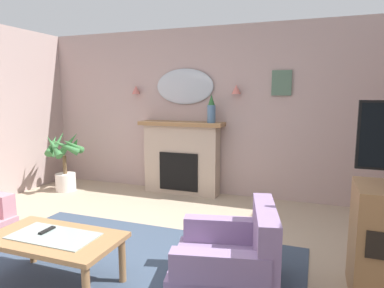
{
  "coord_description": "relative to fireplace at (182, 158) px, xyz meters",
  "views": [
    {
      "loc": [
        1.59,
        -2.11,
        1.6
      ],
      "look_at": [
        0.16,
        1.8,
        0.98
      ],
      "focal_mm": 31.64,
      "sensor_mm": 36.0,
      "label": 1
    }
  ],
  "objects": [
    {
      "name": "wall_back",
      "position": [
        0.39,
        0.22,
        0.74
      ],
      "size": [
        6.72,
        0.1,
        2.62
      ],
      "primitive_type": "cube",
      "color": "#B29993",
      "rests_on": "ground"
    },
    {
      "name": "patterned_rug",
      "position": [
        0.39,
        -2.63,
        -0.56
      ],
      "size": [
        3.2,
        2.4,
        0.01
      ],
      "primitive_type": "cube",
      "color": "#38475B",
      "rests_on": "ground"
    },
    {
      "name": "fireplace",
      "position": [
        0.0,
        0.0,
        0.0
      ],
      "size": [
        1.36,
        0.36,
        1.16
      ],
      "color": "tan",
      "rests_on": "ground"
    },
    {
      "name": "mantel_vase_centre",
      "position": [
        0.5,
        -0.03,
        0.78
      ],
      "size": [
        0.13,
        0.13,
        0.43
      ],
      "color": "#4C7093",
      "rests_on": "fireplace"
    },
    {
      "name": "wall_mirror",
      "position": [
        -0.0,
        0.14,
        1.14
      ],
      "size": [
        0.96,
        0.06,
        0.56
      ],
      "primitive_type": "ellipsoid",
      "color": "#B2BCC6"
    },
    {
      "name": "wall_sconce_left",
      "position": [
        -0.85,
        0.09,
        1.09
      ],
      "size": [
        0.14,
        0.14,
        0.14
      ],
      "primitive_type": "cone",
      "color": "#D17066"
    },
    {
      "name": "wall_sconce_right",
      "position": [
        0.85,
        0.09,
        1.09
      ],
      "size": [
        0.14,
        0.14,
        0.14
      ],
      "primitive_type": "cone",
      "color": "#D17066"
    },
    {
      "name": "framed_picture",
      "position": [
        1.5,
        0.15,
        1.18
      ],
      "size": [
        0.28,
        0.03,
        0.36
      ],
      "primitive_type": "cube",
      "color": "#4C6B56"
    },
    {
      "name": "coffee_table",
      "position": [
        0.02,
        -2.86,
        -0.19
      ],
      "size": [
        1.1,
        0.6,
        0.45
      ],
      "color": "olive",
      "rests_on": "ground"
    },
    {
      "name": "tv_remote",
      "position": [
        -0.09,
        -2.81,
        -0.12
      ],
      "size": [
        0.04,
        0.16,
        0.02
      ],
      "primitive_type": "cube",
      "color": "black",
      "rests_on": "coffee_table"
    },
    {
      "name": "armchair_in_corner",
      "position": [
        1.42,
        -2.4,
        -0.27
      ],
      "size": [
        0.97,
        0.96,
        0.71
      ],
      "color": "gray",
      "rests_on": "ground"
    },
    {
      "name": "potted_plant_corner_palm",
      "position": [
        -1.87,
        -0.53,
        -0.04
      ],
      "size": [
        0.64,
        0.67,
        0.99
      ],
      "color": "silver",
      "rests_on": "ground"
    }
  ]
}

